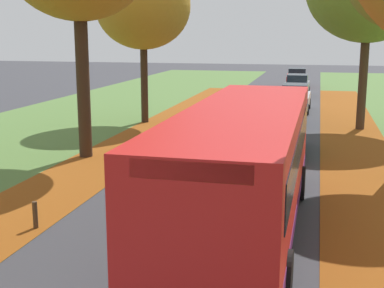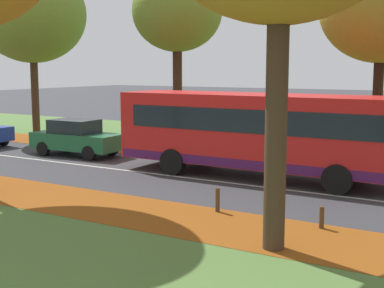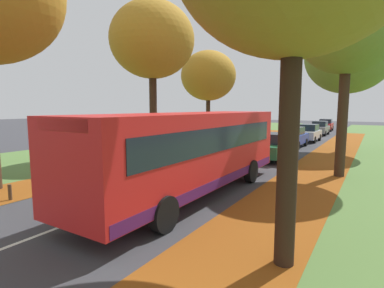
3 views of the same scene
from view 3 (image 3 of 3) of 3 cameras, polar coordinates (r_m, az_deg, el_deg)
grass_verge_left at (r=24.34m, az=-10.56°, el=-0.65°), size 12.00×90.00×0.01m
leaf_litter_left at (r=16.91m, az=-12.60°, el=-4.00°), size 2.80×60.00×0.00m
leaf_litter_right at (r=12.52m, az=19.61°, el=-8.08°), size 2.80×60.00×0.00m
road_centre_line at (r=19.46m, az=10.02°, el=-2.53°), size 0.12×80.00×0.01m
tree_left_mid at (r=20.41m, az=-7.60°, el=18.95°), size 5.42×5.42×9.92m
tree_left_far at (r=27.06m, az=3.13°, el=12.81°), size 4.84×4.84×8.14m
tree_right_mid at (r=15.60m, az=27.52°, el=18.51°), size 4.25×4.25×8.47m
tree_right_far at (r=24.47m, az=27.66°, el=14.66°), size 5.87×5.87×9.44m
bollard_fourth at (r=12.14m, az=-31.36°, el=-7.87°), size 0.12×0.12×0.55m
bollard_fifth at (r=13.60m, az=-20.30°, el=-5.52°), size 0.12×0.12×0.67m
bus at (r=10.78m, az=-0.12°, el=-0.88°), size 2.73×10.42×2.98m
car_green_lead at (r=18.91m, az=14.94°, el=-0.45°), size 1.87×4.25×1.62m
car_blue_following at (r=25.42m, az=18.54°, el=1.26°), size 1.87×4.25×1.62m
car_silver_third_in_line at (r=30.18m, az=21.30°, el=1.99°), size 1.83×4.23×1.62m
car_grey_fourth_in_line at (r=37.82m, az=23.14°, el=2.81°), size 1.80×4.21×1.62m
car_red_trailing at (r=44.96m, az=24.09°, el=3.33°), size 1.89×4.26×1.62m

